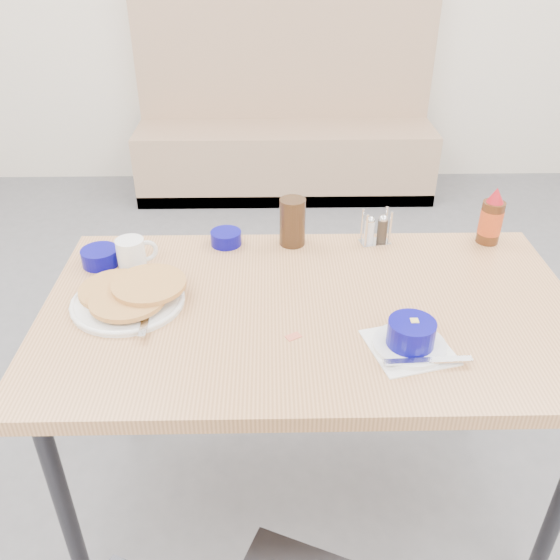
{
  "coord_description": "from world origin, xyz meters",
  "views": [
    {
      "loc": [
        -0.11,
        -1.02,
        1.64
      ],
      "look_at": [
        -0.08,
        0.28,
        0.82
      ],
      "focal_mm": 38.0,
      "sensor_mm": 36.0,
      "label": 1
    }
  ],
  "objects_px": {
    "dining_table": "(310,325)",
    "syrup_bottle": "(491,219)",
    "booth_bench": "(285,138)",
    "condiment_caddy": "(376,232)",
    "butter_bowl": "(226,238)",
    "grits_setting": "(411,337)",
    "creamer_bowl": "(100,257)",
    "coffee_mug": "(133,254)",
    "amber_tumbler": "(292,222)",
    "pancake_plate": "(130,296)"
  },
  "relations": [
    {
      "from": "creamer_bowl",
      "to": "butter_bowl",
      "type": "height_order",
      "value": "creamer_bowl"
    },
    {
      "from": "dining_table",
      "to": "syrup_bottle",
      "type": "xyz_separation_m",
      "value": [
        0.57,
        0.34,
        0.14
      ]
    },
    {
      "from": "booth_bench",
      "to": "amber_tumbler",
      "type": "relative_size",
      "value": 12.85
    },
    {
      "from": "coffee_mug",
      "to": "grits_setting",
      "type": "relative_size",
      "value": 0.48
    },
    {
      "from": "booth_bench",
      "to": "pancake_plate",
      "type": "relative_size",
      "value": 6.09
    },
    {
      "from": "booth_bench",
      "to": "condiment_caddy",
      "type": "bearing_deg",
      "value": -84.31
    },
    {
      "from": "grits_setting",
      "to": "condiment_caddy",
      "type": "bearing_deg",
      "value": 90.19
    },
    {
      "from": "amber_tumbler",
      "to": "creamer_bowl",
      "type": "bearing_deg",
      "value": -168.51
    },
    {
      "from": "coffee_mug",
      "to": "creamer_bowl",
      "type": "height_order",
      "value": "coffee_mug"
    },
    {
      "from": "creamer_bowl",
      "to": "syrup_bottle",
      "type": "relative_size",
      "value": 0.59
    },
    {
      "from": "butter_bowl",
      "to": "amber_tumbler",
      "type": "distance_m",
      "value": 0.21
    },
    {
      "from": "booth_bench",
      "to": "grits_setting",
      "type": "height_order",
      "value": "booth_bench"
    },
    {
      "from": "grits_setting",
      "to": "syrup_bottle",
      "type": "xyz_separation_m",
      "value": [
        0.35,
        0.52,
        0.05
      ]
    },
    {
      "from": "pancake_plate",
      "to": "butter_bowl",
      "type": "distance_m",
      "value": 0.39
    },
    {
      "from": "booth_bench",
      "to": "coffee_mug",
      "type": "distance_m",
      "value": 2.43
    },
    {
      "from": "pancake_plate",
      "to": "creamer_bowl",
      "type": "distance_m",
      "value": 0.24
    },
    {
      "from": "dining_table",
      "to": "coffee_mug",
      "type": "relative_size",
      "value": 12.21
    },
    {
      "from": "creamer_bowl",
      "to": "syrup_bottle",
      "type": "height_order",
      "value": "syrup_bottle"
    },
    {
      "from": "booth_bench",
      "to": "grits_setting",
      "type": "distance_m",
      "value": 2.76
    },
    {
      "from": "dining_table",
      "to": "creamer_bowl",
      "type": "xyz_separation_m",
      "value": [
        -0.6,
        0.23,
        0.09
      ]
    },
    {
      "from": "butter_bowl",
      "to": "grits_setting",
      "type": "bearing_deg",
      "value": -48.35
    },
    {
      "from": "dining_table",
      "to": "grits_setting",
      "type": "distance_m",
      "value": 0.3
    },
    {
      "from": "grits_setting",
      "to": "butter_bowl",
      "type": "relative_size",
      "value": 2.55
    },
    {
      "from": "grits_setting",
      "to": "condiment_caddy",
      "type": "xyz_separation_m",
      "value": [
        -0.0,
        0.52,
        0.01
      ]
    },
    {
      "from": "booth_bench",
      "to": "syrup_bottle",
      "type": "xyz_separation_m",
      "value": [
        0.57,
        -2.19,
        0.49
      ]
    },
    {
      "from": "coffee_mug",
      "to": "dining_table",
      "type": "bearing_deg",
      "value": -22.31
    },
    {
      "from": "pancake_plate",
      "to": "coffee_mug",
      "type": "bearing_deg",
      "value": 97.29
    },
    {
      "from": "syrup_bottle",
      "to": "condiment_caddy",
      "type": "bearing_deg",
      "value": 180.0
    },
    {
      "from": "butter_bowl",
      "to": "condiment_caddy",
      "type": "distance_m",
      "value": 0.46
    },
    {
      "from": "booth_bench",
      "to": "syrup_bottle",
      "type": "height_order",
      "value": "booth_bench"
    },
    {
      "from": "amber_tumbler",
      "to": "condiment_caddy",
      "type": "bearing_deg",
      "value": 0.0
    },
    {
      "from": "creamer_bowl",
      "to": "dining_table",
      "type": "bearing_deg",
      "value": -20.75
    },
    {
      "from": "booth_bench",
      "to": "dining_table",
      "type": "distance_m",
      "value": 2.56
    },
    {
      "from": "coffee_mug",
      "to": "butter_bowl",
      "type": "relative_size",
      "value": 1.22
    },
    {
      "from": "dining_table",
      "to": "coffee_mug",
      "type": "bearing_deg",
      "value": 157.69
    },
    {
      "from": "coffee_mug",
      "to": "grits_setting",
      "type": "distance_m",
      "value": 0.81
    },
    {
      "from": "syrup_bottle",
      "to": "coffee_mug",
      "type": "bearing_deg",
      "value": -172.7
    },
    {
      "from": "coffee_mug",
      "to": "creamer_bowl",
      "type": "distance_m",
      "value": 0.11
    },
    {
      "from": "amber_tumbler",
      "to": "dining_table",
      "type": "bearing_deg",
      "value": -83.84
    },
    {
      "from": "butter_bowl",
      "to": "syrup_bottle",
      "type": "height_order",
      "value": "syrup_bottle"
    },
    {
      "from": "butter_bowl",
      "to": "booth_bench",
      "type": "bearing_deg",
      "value": 83.76
    },
    {
      "from": "amber_tumbler",
      "to": "syrup_bottle",
      "type": "relative_size",
      "value": 0.82
    },
    {
      "from": "grits_setting",
      "to": "butter_bowl",
      "type": "xyz_separation_m",
      "value": [
        -0.46,
        0.52,
        -0.01
      ]
    },
    {
      "from": "coffee_mug",
      "to": "grits_setting",
      "type": "bearing_deg",
      "value": -28.02
    },
    {
      "from": "pancake_plate",
      "to": "dining_table",
      "type": "bearing_deg",
      "value": -2.94
    },
    {
      "from": "booth_bench",
      "to": "creamer_bowl",
      "type": "bearing_deg",
      "value": -104.5
    },
    {
      "from": "booth_bench",
      "to": "coffee_mug",
      "type": "bearing_deg",
      "value": -102.02
    },
    {
      "from": "grits_setting",
      "to": "amber_tumbler",
      "type": "distance_m",
      "value": 0.58
    },
    {
      "from": "dining_table",
      "to": "condiment_caddy",
      "type": "relative_size",
      "value": 12.85
    },
    {
      "from": "amber_tumbler",
      "to": "coffee_mug",
      "type": "bearing_deg",
      "value": -163.47
    }
  ]
}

